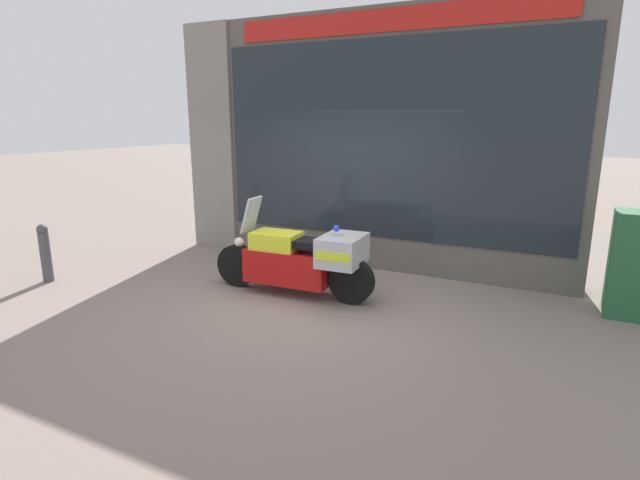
# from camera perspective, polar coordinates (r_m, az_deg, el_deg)

# --- Properties ---
(ground_plane) EXTENTS (60.00, 60.00, 0.00)m
(ground_plane) POSITION_cam_1_polar(r_m,az_deg,el_deg) (6.69, -1.78, -7.03)
(ground_plane) COLOR gray
(shop_building) EXTENTS (6.65, 0.55, 3.96)m
(shop_building) POSITION_cam_1_polar(r_m,az_deg,el_deg) (8.24, 2.22, 11.10)
(shop_building) COLOR #56514C
(shop_building) RESTS_ON ground
(window_display) EXTENTS (5.28, 0.30, 2.12)m
(window_display) POSITION_cam_1_polar(r_m,az_deg,el_deg) (8.18, 7.38, 0.41)
(window_display) COLOR slate
(window_display) RESTS_ON ground
(paramedic_motorcycle) EXTENTS (2.36, 0.73, 1.32)m
(paramedic_motorcycle) POSITION_cam_1_polar(r_m,az_deg,el_deg) (6.75, -2.09, -2.14)
(paramedic_motorcycle) COLOR black
(paramedic_motorcycle) RESTS_ON ground
(street_bollard) EXTENTS (0.16, 0.16, 0.87)m
(street_bollard) POSITION_cam_1_polar(r_m,az_deg,el_deg) (8.40, -28.90, -1.20)
(street_bollard) COLOR #47474C
(street_bollard) RESTS_ON ground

